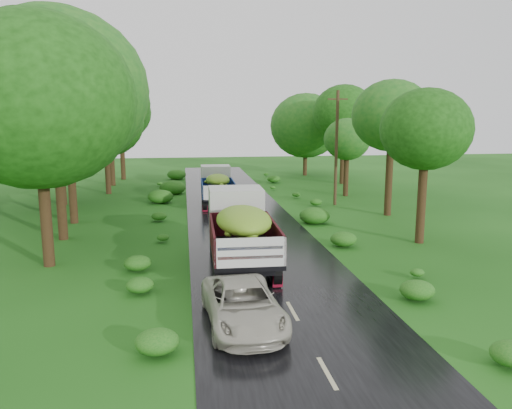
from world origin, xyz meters
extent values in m
plane|color=#16480F|center=(0.00, 0.00, 0.00)|extent=(120.00, 120.00, 0.00)
cube|color=black|center=(0.00, 5.00, 0.01)|extent=(6.50, 80.00, 0.02)
cube|color=#BFB78C|center=(0.00, -4.00, 0.02)|extent=(0.12, 1.60, 0.00)
cube|color=#BFB78C|center=(0.00, 0.00, 0.02)|extent=(0.12, 1.60, 0.00)
cube|color=#BFB78C|center=(0.00, 4.00, 0.02)|extent=(0.12, 1.60, 0.00)
cube|color=#BFB78C|center=(0.00, 8.00, 0.02)|extent=(0.12, 1.60, 0.00)
cube|color=#BFB78C|center=(0.00, 12.00, 0.02)|extent=(0.12, 1.60, 0.00)
cube|color=#BFB78C|center=(0.00, 16.00, 0.02)|extent=(0.12, 1.60, 0.00)
cube|color=#BFB78C|center=(0.00, 20.00, 0.02)|extent=(0.12, 1.60, 0.00)
cube|color=#BFB78C|center=(0.00, 24.00, 0.02)|extent=(0.12, 1.60, 0.00)
cube|color=#BFB78C|center=(0.00, 28.00, 0.02)|extent=(0.12, 1.60, 0.00)
cube|color=#BFB78C|center=(0.00, 32.00, 0.02)|extent=(0.12, 1.60, 0.00)
cube|color=#BFB78C|center=(0.00, 36.00, 0.02)|extent=(0.12, 1.60, 0.00)
cube|color=#BFB78C|center=(0.00, 40.00, 0.02)|extent=(0.12, 1.60, 0.00)
cube|color=black|center=(-1.09, 5.14, 0.72)|extent=(2.04, 6.29, 0.31)
cylinder|color=black|center=(-2.12, 7.43, 0.56)|extent=(0.33, 1.12, 1.11)
cylinder|color=black|center=(0.03, 7.39, 0.56)|extent=(0.33, 1.12, 1.11)
cylinder|color=black|center=(-2.20, 3.74, 0.56)|extent=(0.33, 1.12, 1.11)
cylinder|color=black|center=(-0.05, 3.70, 0.56)|extent=(0.33, 1.12, 1.11)
cylinder|color=black|center=(-2.22, 2.60, 0.56)|extent=(0.33, 1.12, 1.11)
cylinder|color=black|center=(-0.07, 2.56, 0.56)|extent=(0.33, 1.12, 1.11)
cube|color=maroon|center=(-2.23, 2.23, 0.31)|extent=(0.38, 0.05, 0.50)
cube|color=maroon|center=(-0.08, 2.18, 0.31)|extent=(0.38, 0.05, 0.50)
cube|color=silver|center=(-1.04, 7.64, 1.93)|extent=(2.49, 2.16, 2.11)
cube|color=black|center=(-1.12, 3.97, 0.97)|extent=(2.65, 4.83, 0.18)
cube|color=#450C14|center=(-2.35, 4.00, 1.58)|extent=(0.19, 4.78, 1.05)
cube|color=#450C14|center=(0.11, 3.95, 1.58)|extent=(0.19, 4.78, 1.05)
cube|color=#450C14|center=(-1.07, 6.32, 1.58)|extent=(2.56, 0.14, 1.05)
cube|color=silver|center=(-1.17, 1.63, 1.58)|extent=(2.56, 0.14, 1.05)
ellipsoid|color=#578618|center=(-1.12, 3.97, 2.25)|extent=(2.23, 4.05, 1.11)
cube|color=black|center=(-1.11, 19.69, 0.63)|extent=(1.75, 5.45, 0.27)
cylinder|color=black|center=(-2.01, 21.68, 0.48)|extent=(0.29, 0.97, 0.96)
cylinder|color=black|center=(-0.15, 21.65, 0.48)|extent=(0.29, 0.97, 0.96)
cylinder|color=black|center=(-2.07, 18.48, 0.48)|extent=(0.29, 0.97, 0.96)
cylinder|color=black|center=(-0.20, 18.44, 0.48)|extent=(0.29, 0.97, 0.96)
cylinder|color=black|center=(-2.08, 17.49, 0.48)|extent=(0.29, 0.97, 0.96)
cylinder|color=black|center=(-0.21, 17.46, 0.48)|extent=(0.29, 0.97, 0.96)
cube|color=maroon|center=(-2.09, 17.16, 0.27)|extent=(0.33, 0.04, 0.43)
cube|color=maroon|center=(-0.22, 17.13, 0.27)|extent=(0.33, 0.04, 0.43)
cube|color=silver|center=(-1.08, 21.86, 1.68)|extent=(2.16, 1.86, 1.83)
cube|color=black|center=(-1.13, 18.68, 0.84)|extent=(2.28, 4.18, 0.15)
cube|color=navy|center=(-2.20, 18.70, 1.37)|extent=(0.14, 4.14, 0.92)
cube|color=navy|center=(-0.06, 18.66, 1.37)|extent=(0.14, 4.14, 0.92)
cube|color=navy|center=(-1.10, 20.71, 1.37)|extent=(2.22, 0.11, 0.92)
cube|color=silver|center=(-1.16, 16.65, 1.37)|extent=(2.22, 0.11, 0.92)
ellipsoid|color=#578618|center=(-1.13, 18.68, 1.95)|extent=(1.92, 3.51, 0.96)
imported|color=#BBB8A6|center=(-1.73, -0.86, 0.67)|extent=(2.42, 4.79, 1.30)
cylinder|color=#382616|center=(7.16, 18.63, 3.98)|extent=(0.23, 0.23, 7.96)
cube|color=#382616|center=(7.16, 18.63, 7.36)|extent=(1.40, 0.16, 0.10)
cylinder|color=black|center=(-9.14, 6.36, 3.91)|extent=(0.47, 0.47, 7.82)
ellipsoid|color=#13410C|center=(-9.14, 6.36, 6.88)|extent=(3.97, 3.97, 3.58)
cylinder|color=black|center=(-9.62, 11.05, 3.96)|extent=(0.47, 0.47, 7.91)
ellipsoid|color=#13410C|center=(-9.62, 11.05, 6.96)|extent=(3.87, 3.87, 3.48)
cylinder|color=black|center=(-9.89, 15.03, 3.76)|extent=(0.46, 0.46, 7.51)
ellipsoid|color=#13410C|center=(-9.89, 15.03, 6.61)|extent=(3.50, 3.50, 3.15)
cylinder|color=black|center=(-11.93, 21.42, 4.50)|extent=(0.50, 0.50, 8.99)
ellipsoid|color=#13410C|center=(-11.93, 21.42, 7.92)|extent=(5.02, 5.02, 4.51)
cylinder|color=black|center=(-9.47, 26.12, 3.26)|extent=(0.44, 0.44, 6.51)
ellipsoid|color=#13410C|center=(-9.47, 26.12, 5.73)|extent=(3.48, 3.48, 3.13)
cylinder|color=black|center=(-9.79, 31.05, 4.10)|extent=(0.48, 0.48, 8.20)
ellipsoid|color=#13410C|center=(-9.79, 31.05, 7.22)|extent=(3.80, 3.80, 3.42)
cylinder|color=black|center=(-9.32, 35.25, 3.69)|extent=(0.46, 0.46, 7.37)
ellipsoid|color=#13410C|center=(-9.32, 35.25, 6.49)|extent=(3.42, 3.42, 3.08)
cylinder|color=black|center=(8.19, 7.76, 3.20)|extent=(0.43, 0.43, 6.40)
ellipsoid|color=#165918|center=(8.19, 7.76, 5.63)|extent=(2.97, 2.97, 2.67)
cylinder|color=black|center=(9.38, 14.58, 3.56)|extent=(0.45, 0.45, 7.11)
ellipsoid|color=#165918|center=(9.38, 14.58, 6.26)|extent=(3.14, 3.14, 2.83)
cylinder|color=black|center=(9.17, 22.35, 2.52)|extent=(0.40, 0.40, 5.05)
ellipsoid|color=#165918|center=(9.17, 22.35, 4.44)|extent=(2.69, 2.69, 2.42)
cylinder|color=black|center=(11.08, 29.17, 3.67)|extent=(0.46, 0.46, 7.35)
ellipsoid|color=#165918|center=(11.08, 29.17, 6.46)|extent=(3.37, 3.37, 3.03)
cylinder|color=black|center=(9.21, 35.90, 2.94)|extent=(0.42, 0.42, 5.89)
ellipsoid|color=#165918|center=(9.21, 35.90, 5.18)|extent=(3.85, 3.85, 3.46)
camera|label=1|loc=(-3.39, -15.05, 6.34)|focal=35.00mm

